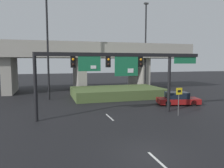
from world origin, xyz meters
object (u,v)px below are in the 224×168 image
highway_light_pole_near (48,44)px  speed_limit_sign (179,97)px  signal_gantry (119,65)px  highway_light_pole_far (146,45)px  parked_sedan_near_right (178,99)px

highway_light_pole_near → speed_limit_sign: bearing=-46.9°
signal_gantry → highway_light_pole_far: highway_light_pole_far is taller
highway_light_pole_near → highway_light_pole_far: bearing=16.1°
speed_limit_sign → signal_gantry: bearing=161.9°
speed_limit_sign → highway_light_pole_far: bearing=75.3°
speed_limit_sign → highway_light_pole_near: (-11.12, 11.88, 5.40)m
speed_limit_sign → highway_light_pole_near: size_ratio=0.19×
signal_gantry → highway_light_pole_far: bearing=57.4°
highway_light_pole_near → highway_light_pole_far: highway_light_pole_far is taller
signal_gantry → speed_limit_sign: size_ratio=5.94×
speed_limit_sign → highway_light_pole_near: highway_light_pole_near is taller
signal_gantry → parked_sedan_near_right: 9.20m
speed_limit_sign → highway_light_pole_far: size_ratio=0.18×
signal_gantry → highway_light_pole_near: bearing=120.5°
signal_gantry → highway_light_pole_near: 12.11m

